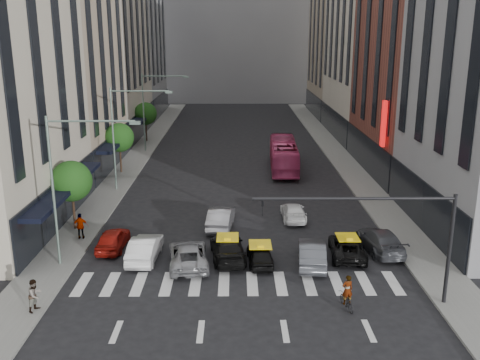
{
  "coord_description": "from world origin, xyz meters",
  "views": [
    {
      "loc": [
        -0.33,
        -25.99,
        13.7
      ],
      "look_at": [
        -0.02,
        8.97,
        4.0
      ],
      "focal_mm": 40.0,
      "sensor_mm": 36.0,
      "label": 1
    }
  ],
  "objects_px": {
    "taxi_center": "(260,254)",
    "pedestrian_far": "(81,226)",
    "streetlamp_far": "(151,102)",
    "motorcycle": "(347,301)",
    "streetlamp_mid": "(124,125)",
    "car_red": "(113,239)",
    "bus": "(284,155)",
    "pedestrian_near": "(35,295)",
    "streetlamp_near": "(68,172)",
    "car_white_front": "(145,248)",
    "taxi_left": "(228,248)"
  },
  "relations": [
    {
      "from": "bus",
      "to": "motorcycle",
      "type": "height_order",
      "value": "bus"
    },
    {
      "from": "streetlamp_far",
      "to": "pedestrian_far",
      "type": "height_order",
      "value": "streetlamp_far"
    },
    {
      "from": "streetlamp_far",
      "to": "pedestrian_far",
      "type": "xyz_separation_m",
      "value": [
        -0.78,
        -27.93,
        -4.86
      ]
    },
    {
      "from": "taxi_center",
      "to": "pedestrian_far",
      "type": "height_order",
      "value": "pedestrian_far"
    },
    {
      "from": "streetlamp_near",
      "to": "car_red",
      "type": "height_order",
      "value": "streetlamp_near"
    },
    {
      "from": "car_red",
      "to": "taxi_left",
      "type": "bearing_deg",
      "value": 169.37
    },
    {
      "from": "motorcycle",
      "to": "bus",
      "type": "bearing_deg",
      "value": -101.29
    },
    {
      "from": "streetlamp_near",
      "to": "taxi_left",
      "type": "relative_size",
      "value": 1.83
    },
    {
      "from": "car_red",
      "to": "car_white_front",
      "type": "relative_size",
      "value": 0.89
    },
    {
      "from": "streetlamp_mid",
      "to": "taxi_center",
      "type": "distance_m",
      "value": 20.12
    },
    {
      "from": "streetlamp_far",
      "to": "pedestrian_far",
      "type": "relative_size",
      "value": 5.05
    },
    {
      "from": "streetlamp_far",
      "to": "car_red",
      "type": "bearing_deg",
      "value": -86.68
    },
    {
      "from": "bus",
      "to": "taxi_center",
      "type": "bearing_deg",
      "value": 84.02
    },
    {
      "from": "streetlamp_far",
      "to": "motorcycle",
      "type": "height_order",
      "value": "streetlamp_far"
    },
    {
      "from": "streetlamp_near",
      "to": "taxi_left",
      "type": "height_order",
      "value": "streetlamp_near"
    },
    {
      "from": "streetlamp_near",
      "to": "bus",
      "type": "distance_m",
      "value": 28.0
    },
    {
      "from": "pedestrian_near",
      "to": "pedestrian_far",
      "type": "distance_m",
      "value": 9.75
    },
    {
      "from": "streetlamp_mid",
      "to": "pedestrian_near",
      "type": "xyz_separation_m",
      "value": [
        -0.36,
        -21.68,
        -4.91
      ]
    },
    {
      "from": "taxi_center",
      "to": "streetlamp_near",
      "type": "bearing_deg",
      "value": -2.42
    },
    {
      "from": "streetlamp_mid",
      "to": "car_red",
      "type": "relative_size",
      "value": 2.23
    },
    {
      "from": "pedestrian_near",
      "to": "pedestrian_far",
      "type": "bearing_deg",
      "value": 23.8
    },
    {
      "from": "car_red",
      "to": "taxi_center",
      "type": "relative_size",
      "value": 1.1
    },
    {
      "from": "bus",
      "to": "pedestrian_far",
      "type": "bearing_deg",
      "value": 53.92
    },
    {
      "from": "car_white_front",
      "to": "streetlamp_near",
      "type": "bearing_deg",
      "value": 14.8
    },
    {
      "from": "streetlamp_near",
      "to": "taxi_left",
      "type": "xyz_separation_m",
      "value": [
        9.22,
        0.92,
        -5.19
      ]
    },
    {
      "from": "streetlamp_near",
      "to": "taxi_left",
      "type": "bearing_deg",
      "value": 5.7
    },
    {
      "from": "car_red",
      "to": "bus",
      "type": "xyz_separation_m",
      "value": [
        12.96,
        20.85,
        0.84
      ]
    },
    {
      "from": "streetlamp_mid",
      "to": "taxi_center",
      "type": "xyz_separation_m",
      "value": [
        11.2,
        -15.86,
        -5.28
      ]
    },
    {
      "from": "taxi_center",
      "to": "pedestrian_far",
      "type": "relative_size",
      "value": 2.06
    },
    {
      "from": "streetlamp_mid",
      "to": "bus",
      "type": "relative_size",
      "value": 0.82
    },
    {
      "from": "streetlamp_mid",
      "to": "taxi_center",
      "type": "bearing_deg",
      "value": -54.76
    },
    {
      "from": "streetlamp_far",
      "to": "streetlamp_mid",
      "type": "bearing_deg",
      "value": -90.0
    },
    {
      "from": "motorcycle",
      "to": "pedestrian_near",
      "type": "height_order",
      "value": "pedestrian_near"
    },
    {
      "from": "streetlamp_near",
      "to": "bus",
      "type": "bearing_deg",
      "value": 57.97
    },
    {
      "from": "motorcycle",
      "to": "taxi_center",
      "type": "bearing_deg",
      "value": -65.43
    },
    {
      "from": "taxi_left",
      "to": "taxi_center",
      "type": "relative_size",
      "value": 1.34
    },
    {
      "from": "car_red",
      "to": "streetlamp_near",
      "type": "bearing_deg",
      "value": 58.53
    },
    {
      "from": "motorcycle",
      "to": "pedestrian_far",
      "type": "relative_size",
      "value": 0.88
    },
    {
      "from": "motorcycle",
      "to": "pedestrian_far",
      "type": "bearing_deg",
      "value": -42.98
    },
    {
      "from": "streetlamp_mid",
      "to": "pedestrian_near",
      "type": "height_order",
      "value": "streetlamp_mid"
    },
    {
      "from": "streetlamp_mid",
      "to": "car_red",
      "type": "bearing_deg",
      "value": -82.75
    },
    {
      "from": "pedestrian_near",
      "to": "car_red",
      "type": "bearing_deg",
      "value": 7.3
    },
    {
      "from": "streetlamp_mid",
      "to": "bus",
      "type": "height_order",
      "value": "streetlamp_mid"
    },
    {
      "from": "streetlamp_mid",
      "to": "motorcycle",
      "type": "bearing_deg",
      "value": -54.22
    },
    {
      "from": "streetlamp_far",
      "to": "taxi_center",
      "type": "xyz_separation_m",
      "value": [
        11.2,
        -31.86,
        -5.28
      ]
    },
    {
      "from": "streetlamp_near",
      "to": "taxi_center",
      "type": "distance_m",
      "value": 12.39
    },
    {
      "from": "streetlamp_mid",
      "to": "car_red",
      "type": "distance_m",
      "value": 14.49
    },
    {
      "from": "car_white_front",
      "to": "motorcycle",
      "type": "xyz_separation_m",
      "value": [
        11.33,
        -6.26,
        -0.33
      ]
    },
    {
      "from": "bus",
      "to": "pedestrian_near",
      "type": "height_order",
      "value": "bus"
    },
    {
      "from": "streetlamp_mid",
      "to": "motorcycle",
      "type": "distance_m",
      "value": 26.9
    }
  ]
}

